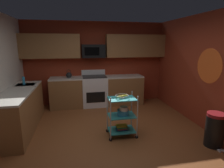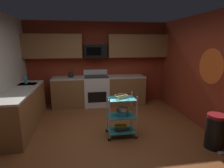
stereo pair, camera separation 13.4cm
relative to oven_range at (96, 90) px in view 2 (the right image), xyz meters
The scene contains 16 objects.
floor 2.16m from the oven_range, 87.44° to the right, with size 4.40×4.80×0.04m, color brown.
wall_back 0.89m from the oven_range, 73.90° to the left, with size 4.52×0.06×2.60m, color maroon.
wall_right 3.24m from the oven_range, 42.15° to the right, with size 0.06×4.80×2.60m, color maroon.
wall_flower_decal 3.26m from the oven_range, 42.53° to the right, with size 0.76×0.76×0.00m, color #E5591E.
counter_run 0.94m from the oven_range, 140.96° to the right, with size 3.64×2.74×0.92m.
oven_range is the anchor object (origin of this frame).
upper_cabinets 1.38m from the oven_range, 48.73° to the left, with size 4.40×0.33×0.70m.
microwave 1.23m from the oven_range, 90.26° to the left, with size 0.70×0.39×0.40m.
rolling_cart 2.12m from the oven_range, 80.22° to the right, with size 0.62×0.42×0.91m.
fruit_bowl 2.15m from the oven_range, 80.22° to the right, with size 0.27×0.27×0.07m.
mixing_bowl_large 2.12m from the oven_range, 79.57° to the right, with size 0.25×0.25×0.11m.
mixing_bowl_small 2.16m from the oven_range, 79.54° to the right, with size 0.18×0.18×0.08m.
book_stack 2.14m from the oven_range, 80.22° to the right, with size 0.24×0.19×0.10m.
kettle 0.92m from the oven_range, behind, with size 0.21×0.18×0.26m.
dish_soap_bottle 2.07m from the oven_range, 157.33° to the right, with size 0.06×0.06×0.20m, color #2D8CBF.
trash_can 3.46m from the oven_range, 54.73° to the right, with size 0.34×0.42×0.66m.
Camera 2 is at (-0.50, -3.49, 1.93)m, focal length 29.28 mm.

